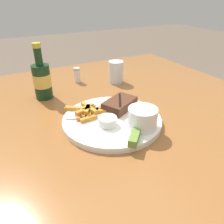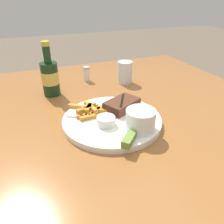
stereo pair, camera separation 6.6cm
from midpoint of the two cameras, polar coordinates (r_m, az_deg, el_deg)
The scene contains 12 objects.
dining_table at distance 0.72m, azimuth -2.65°, elevation -7.76°, with size 1.24×1.25×0.74m.
dinner_plate at distance 0.67m, azimuth -2.80°, elevation -2.24°, with size 0.30×0.30×0.02m.
steak_portion at distance 0.71m, azimuth -0.59°, elevation 2.00°, with size 0.13×0.11×0.03m.
fries_pile at distance 0.69m, azimuth -9.21°, elevation 0.18°, with size 0.12×0.11×0.02m.
coleslaw_cup at distance 0.61m, azimuth 4.92°, elevation -1.41°, with size 0.08×0.08×0.06m.
dipping_sauce_cup at distance 0.62m, azimuth -4.17°, elevation -2.39°, with size 0.05×0.05×0.03m.
pickle_spear at distance 0.57m, azimuth 2.48°, elevation -6.52°, with size 0.07×0.07×0.02m.
fork_utensil at distance 0.67m, azimuth -9.64°, elevation -1.63°, with size 0.13×0.07×0.00m.
knife_utensil at distance 0.70m, azimuth -2.81°, elevation 0.22°, with size 0.08×0.16×0.01m.
beer_bottle at distance 0.86m, azimuth -19.95°, elevation 7.94°, with size 0.06×0.06×0.20m.
drinking_glass at distance 0.96m, azimuth -0.95°, elevation 10.36°, with size 0.06×0.06×0.09m.
salt_shaker at distance 0.99m, azimuth -11.01°, elevation 9.44°, with size 0.03×0.03×0.07m.
Camera 1 is at (-0.27, -0.50, 1.10)m, focal length 35.00 mm.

